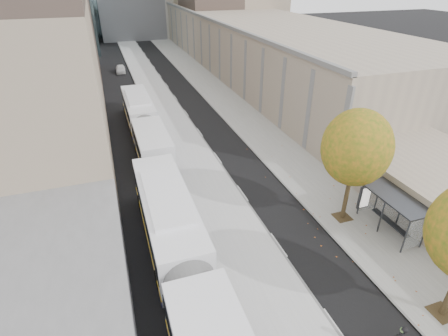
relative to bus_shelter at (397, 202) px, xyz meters
name	(u,v)px	position (x,y,z in m)	size (l,w,h in m)	color
bus_platform	(169,118)	(-9.56, 24.04, -2.11)	(4.25, 150.00, 0.15)	#BDBDBD
sidewalk	(235,110)	(-1.56, 24.04, -2.15)	(4.75, 150.00, 0.08)	gray
building_tan	(238,34)	(9.81, 53.04, 1.81)	(18.00, 92.00, 8.00)	gray
bus_shelter	(397,202)	(0.00, 0.00, 0.00)	(1.90, 4.40, 2.53)	#383A3F
tree_c	(356,148)	(-2.09, 2.04, 3.06)	(4.20, 4.20, 7.28)	#322515
bus_near	(184,266)	(-13.49, -0.52, -0.46)	(2.83, 19.02, 3.17)	white
bus_far	(144,123)	(-12.84, 19.40, -0.57)	(2.71, 17.79, 2.96)	white
distant_car	(121,69)	(-13.07, 46.78, -1.57)	(1.47, 3.66, 1.25)	silver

